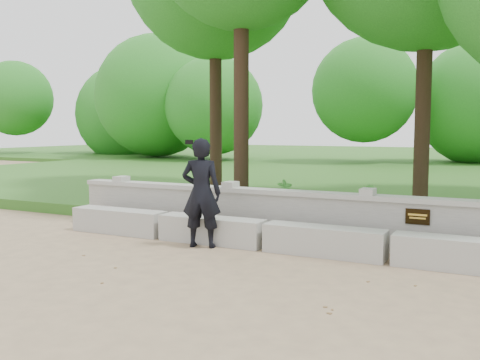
# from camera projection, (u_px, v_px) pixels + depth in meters

# --- Properties ---
(ground) EXTENTS (80.00, 80.00, 0.00)m
(ground) POSITION_uv_depth(u_px,v_px,m) (357.00, 299.00, 6.16)
(ground) COLOR tan
(ground) RESTS_ON ground
(lawn) EXTENTS (40.00, 22.00, 0.25)m
(lawn) POSITION_uv_depth(u_px,v_px,m) (458.00, 182.00, 18.61)
(lawn) COLOR #306420
(lawn) RESTS_ON ground
(concrete_bench) EXTENTS (11.90, 0.45, 0.45)m
(concrete_bench) POSITION_uv_depth(u_px,v_px,m) (390.00, 247.00, 7.83)
(concrete_bench) COLOR #B8B6AE
(concrete_bench) RESTS_ON ground
(parapet_wall) EXTENTS (12.50, 0.35, 0.90)m
(parapet_wall) POSITION_uv_depth(u_px,v_px,m) (399.00, 224.00, 8.43)
(parapet_wall) COLOR #ADABA3
(parapet_wall) RESTS_ON ground
(man_main) EXTENTS (0.75, 0.69, 1.81)m
(man_main) POSITION_uv_depth(u_px,v_px,m) (201.00, 193.00, 8.80)
(man_main) COLOR black
(man_main) RESTS_ON ground
(shrub_a) EXTENTS (0.40, 0.40, 0.64)m
(shrub_a) POSITION_uv_depth(u_px,v_px,m) (285.00, 195.00, 11.28)
(shrub_a) COLOR #3A862D
(shrub_a) RESTS_ON lawn
(shrub_b) EXTENTS (0.37, 0.41, 0.59)m
(shrub_b) POSITION_uv_depth(u_px,v_px,m) (367.00, 199.00, 10.74)
(shrub_b) COLOR #3A862D
(shrub_b) RESTS_ON lawn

